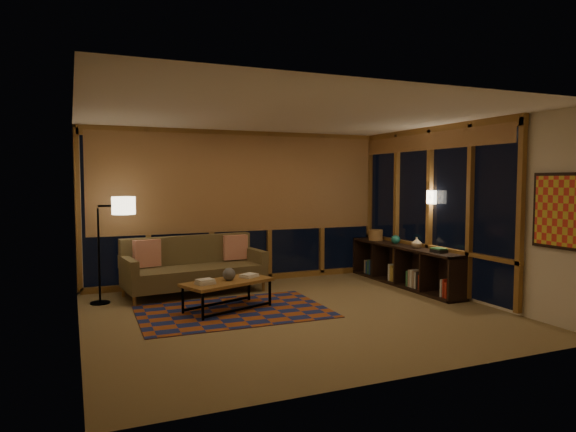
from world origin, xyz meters
name	(u,v)px	position (x,y,z in m)	size (l,w,h in m)	color
floor	(296,314)	(0.00, 0.00, 0.00)	(5.50, 5.00, 0.01)	#A1865B
ceiling	(296,115)	(0.00, 0.00, 2.70)	(5.50, 5.00, 0.01)	white
walls	(296,215)	(0.00, 0.00, 1.35)	(5.51, 5.01, 2.70)	beige
window_wall_back	(241,207)	(0.00, 2.43, 1.35)	(5.30, 0.16, 2.60)	brown
window_wall_right	(428,209)	(2.68, 0.60, 1.35)	(0.16, 3.70, 2.60)	brown
wall_art	(559,211)	(2.71, -1.85, 1.45)	(0.06, 0.74, 0.94)	red
wall_sconce	(432,197)	(2.62, 0.45, 1.55)	(0.12, 0.18, 0.22)	#FEEDC3
sofa	(195,266)	(-1.00, 1.75, 0.45)	(2.20, 0.89, 0.90)	brown
pillow_left	(147,254)	(-1.72, 1.92, 0.66)	(0.43, 0.14, 0.43)	#B82F10
pillow_right	(235,248)	(-0.23, 2.06, 0.66)	(0.42, 0.14, 0.42)	#B82F10
area_rug	(233,311)	(-0.76, 0.44, 0.01)	(2.58, 1.72, 0.01)	#8E4017
coffee_table	(228,295)	(-0.81, 0.55, 0.21)	(1.26, 0.58, 0.42)	brown
book_stack_a	(205,281)	(-1.16, 0.44, 0.46)	(0.25, 0.20, 0.07)	beige
book_stack_b	(249,276)	(-0.44, 0.66, 0.44)	(0.22, 0.18, 0.04)	beige
ceramic_pot	(229,274)	(-0.78, 0.57, 0.51)	(0.18, 0.18, 0.18)	#26252A
floor_lamp	(99,250)	(-2.44, 1.67, 0.79)	(0.53, 0.35, 1.59)	black
bookshelf	(404,265)	(2.49, 1.00, 0.35)	(0.40, 2.79, 0.70)	black
basket	(376,235)	(2.47, 1.86, 0.80)	(0.26, 0.26, 0.20)	olive
teal_bowl	(396,239)	(2.49, 1.25, 0.78)	(0.16, 0.16, 0.16)	#1A695C
vase	(417,243)	(2.49, 0.65, 0.79)	(0.17, 0.17, 0.18)	tan
shelf_book_stack	(439,250)	(2.49, 0.08, 0.73)	(0.16, 0.22, 0.06)	beige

